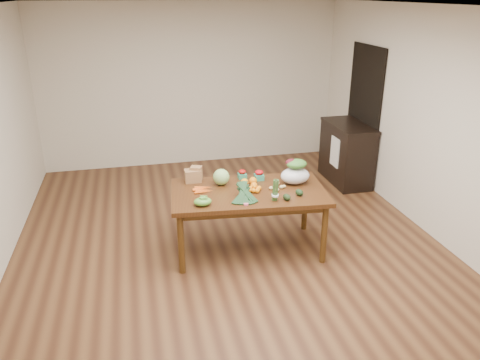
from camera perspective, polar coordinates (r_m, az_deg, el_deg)
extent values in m
plane|color=brown|center=(5.72, -1.43, -7.67)|extent=(6.00, 6.00, 0.00)
cube|color=white|center=(4.96, -1.74, 20.50)|extent=(5.00, 6.00, 0.02)
cube|color=beige|center=(8.06, -5.99, 11.36)|extent=(5.00, 0.02, 2.70)
cube|color=beige|center=(2.58, 12.47, -13.76)|extent=(5.00, 0.02, 2.70)
cube|color=beige|center=(6.17, 21.98, 6.53)|extent=(0.02, 6.00, 2.70)
cube|color=#462710|center=(5.42, 1.03, -4.92)|extent=(1.81, 1.12, 0.75)
cube|color=black|center=(7.55, 14.79, 7.69)|extent=(0.02, 1.00, 2.10)
cube|color=black|center=(7.53, 12.87, 3.21)|extent=(0.52, 1.02, 0.94)
cube|color=white|center=(7.29, 11.48, 3.37)|extent=(0.02, 0.28, 0.45)
sphere|color=#88B669|center=(5.39, -2.30, 0.36)|extent=(0.19, 0.19, 0.19)
sphere|color=#FFA10F|center=(5.36, 0.56, -0.29)|extent=(0.09, 0.09, 0.09)
sphere|color=orange|center=(5.40, 1.59, -0.11)|extent=(0.09, 0.09, 0.09)
sphere|color=orange|center=(5.29, 1.71, -0.69)|extent=(0.08, 0.08, 0.08)
ellipsoid|color=#5F9632|center=(4.90, -4.57, -2.64)|extent=(0.19, 0.14, 0.09)
ellipsoid|color=tan|center=(5.28, 3.80, -0.99)|extent=(0.05, 0.04, 0.04)
ellipsoid|color=tan|center=(5.24, 4.54, -1.20)|extent=(0.05, 0.05, 0.04)
ellipsoid|color=#D4C27A|center=(5.32, 5.09, -0.85)|extent=(0.05, 0.04, 0.04)
ellipsoid|color=tan|center=(5.41, 4.55, -0.37)|extent=(0.06, 0.05, 0.05)
ellipsoid|color=#D0BC78|center=(5.34, 5.39, -0.79)|extent=(0.04, 0.04, 0.04)
ellipsoid|color=black|center=(5.03, 5.72, -2.09)|extent=(0.10, 0.12, 0.07)
ellipsoid|color=black|center=(5.16, 7.24, -1.52)|extent=(0.10, 0.12, 0.07)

